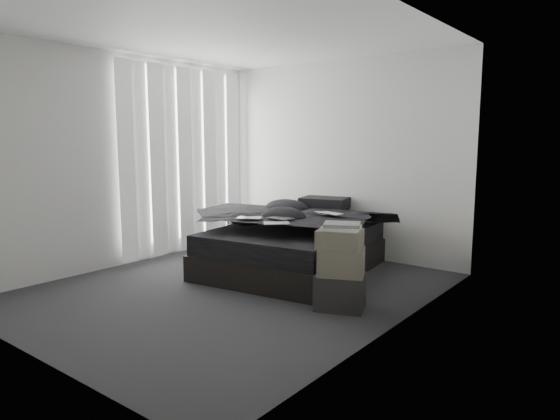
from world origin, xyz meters
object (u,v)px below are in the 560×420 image
Objects in this scene: laptop at (326,208)px; side_stand at (241,230)px; bed at (294,258)px; box_lower at (340,291)px.

laptop is 0.55× the size of side_stand.
side_stand is at bearing 155.98° from bed.
bed is 4.84× the size of box_lower.
bed is 1.23m from side_stand.
side_stand is (-1.56, 0.24, -0.47)m from laptop.
laptop is 1.38m from box_lower.
laptop is (0.38, 0.10, 0.63)m from bed.
laptop is at bearing 129.06° from box_lower.
box_lower is at bearing -40.60° from laptop.
laptop is 1.64m from side_stand.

